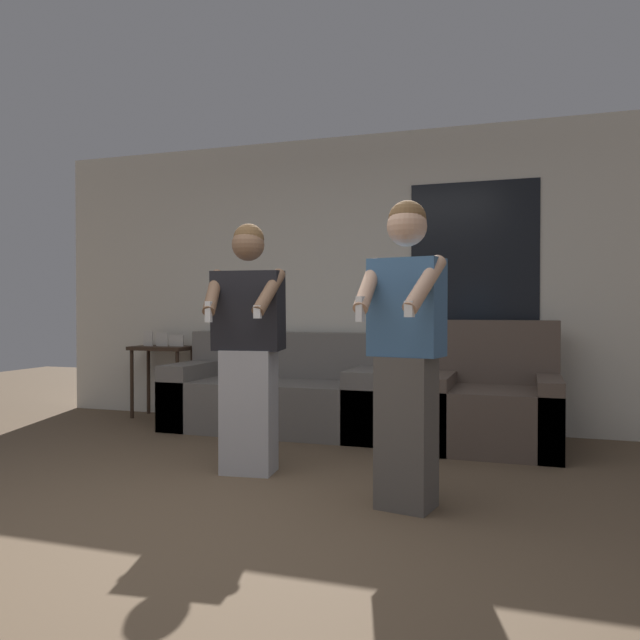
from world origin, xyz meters
name	(u,v)px	position (x,y,z in m)	size (l,w,h in m)	color
ground_plane	(168,539)	(0.00, 0.00, 0.00)	(14.00, 14.00, 0.00)	brown
wall_back	(350,280)	(0.02, 3.12, 1.35)	(6.15, 0.07, 2.70)	beige
couch	(280,396)	(-0.50, 2.66, 0.30)	(1.97, 0.86, 0.87)	slate
armchair	(494,407)	(1.37, 2.49, 0.32)	(0.98, 0.89, 0.99)	brown
side_table	(162,358)	(-1.86, 2.88, 0.60)	(0.60, 0.37, 0.86)	#332319
person_left	(248,348)	(-0.14, 1.20, 0.82)	(0.51, 0.50, 1.65)	#B2B2B7
person_right	(406,350)	(0.98, 0.81, 0.86)	(0.46, 0.51, 1.67)	#56514C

